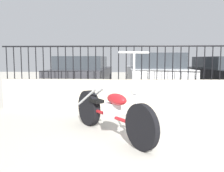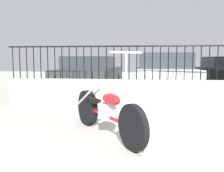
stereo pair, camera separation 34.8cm
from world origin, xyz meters
name	(u,v)px [view 2 (the right image)]	position (x,y,z in m)	size (l,w,h in m)	color
ground_plane	(187,154)	(0.00, 0.00, 0.00)	(40.00, 40.00, 0.00)	#B7B2A5
low_wall	(168,95)	(0.00, 2.84, 0.38)	(8.11, 0.18, 0.75)	#B2A893
fence_railing	(169,57)	(0.00, 2.84, 1.30)	(8.11, 0.04, 0.83)	black
motorcycle_red	(103,111)	(-1.26, 0.78, 0.39)	(1.42, 1.90, 1.37)	black
car_dark_grey	(91,74)	(-2.53, 5.80, 0.69)	(1.85, 4.30, 1.34)	black
car_white	(163,74)	(0.10, 5.82, 0.73)	(2.04, 4.37, 1.45)	black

